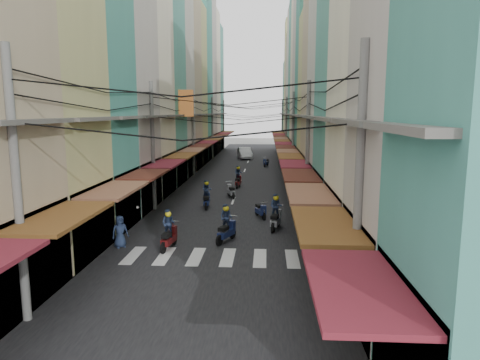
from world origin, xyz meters
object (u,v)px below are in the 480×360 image
at_px(market_umbrella, 346,190).
at_px(traffic_sign, 333,193).
at_px(white_car, 245,159).
at_px(bicycle, 324,228).

distance_m(market_umbrella, traffic_sign, 0.79).
height_order(market_umbrella, traffic_sign, traffic_sign).
bearing_deg(white_car, market_umbrella, -88.52).
height_order(bicycle, market_umbrella, market_umbrella).
bearing_deg(traffic_sign, market_umbrella, -34.53).
xyz_separation_m(market_umbrella, traffic_sign, (-0.62, 0.43, -0.25)).
bearing_deg(traffic_sign, bicycle, -164.80).
relative_size(bicycle, traffic_sign, 0.62).
xyz_separation_m(white_car, traffic_sign, (6.55, -34.60, 1.95)).
bearing_deg(traffic_sign, white_car, 100.72).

